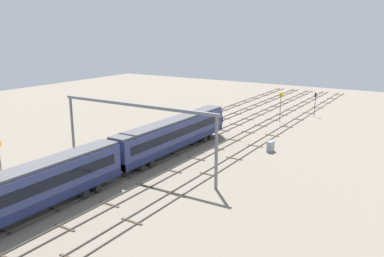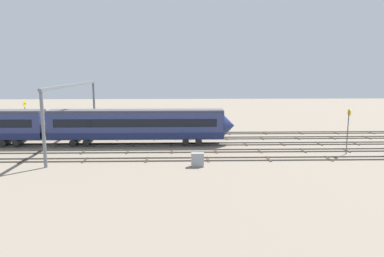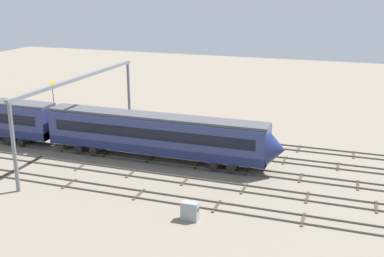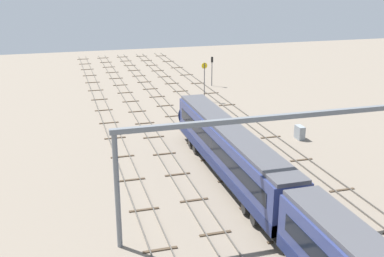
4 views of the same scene
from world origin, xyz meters
name	(u,v)px [view 2 (image 2 of 4)]	position (x,y,z in m)	size (l,w,h in m)	color
ground_plane	(153,145)	(0.00, 0.00, 0.00)	(152.26, 152.26, 0.00)	gray
track_near_foreground	(147,160)	(0.00, -8.56, 0.07)	(136.26, 2.40, 0.16)	#59544C
track_second_near	(150,151)	(0.00, -4.28, 0.07)	(136.26, 2.40, 0.16)	#59544C
track_with_train	(152,144)	(0.00, 0.00, 0.07)	(136.26, 2.40, 0.16)	#59544C
track_second_far	(155,138)	(0.00, 4.28, 0.07)	(136.26, 2.40, 0.16)	#59544C
track_far_background	(157,133)	(0.00, 8.56, 0.07)	(136.26, 2.40, 0.16)	#59544C
overhead_gantry	(73,98)	(-10.60, -0.15, 6.67)	(0.40, 23.13, 8.53)	slate
speed_sign_near_foreground	(25,111)	(-21.87, 10.55, 3.58)	(0.14, 1.08, 5.33)	#4C4C51
speed_sign_mid_trackside	(348,126)	(24.70, -6.16, 3.58)	(0.14, 0.86, 5.64)	#4C4C51
relay_cabinet	(198,160)	(5.84, -11.49, 0.76)	(1.38, 0.71, 1.52)	gray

